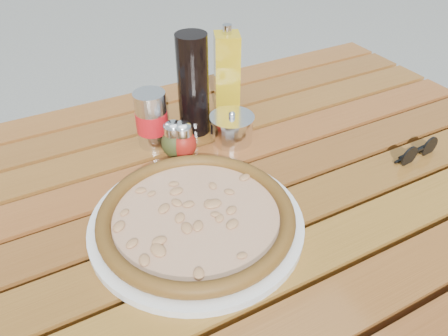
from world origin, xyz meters
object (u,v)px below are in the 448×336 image
dark_bottle (193,85)px  oregano_shaker (174,140)px  pepper_shaker (183,140)px  soda_can (152,120)px  sunglasses (418,152)px  table (229,216)px  parmesan_tin (232,128)px  plate (197,223)px  pizza (196,216)px  olive_oil_cruet (227,74)px

dark_bottle → oregano_shaker: bearing=-138.2°
pepper_shaker → soda_can: (-0.04, 0.07, 0.02)m
sunglasses → soda_can: bearing=141.4°
table → parmesan_tin: bearing=59.2°
plate → parmesan_tin: size_ratio=2.88×
pizza → soda_can: size_ratio=3.38×
oregano_shaker → olive_oil_cruet: bearing=31.1°
parmesan_tin → plate: bearing=-131.7°
oregano_shaker → olive_oil_cruet: size_ratio=0.39×
dark_bottle → soda_can: size_ratio=1.83×
oregano_shaker → olive_oil_cruet: 0.22m
table → parmesan_tin: size_ratio=11.19×
oregano_shaker → sunglasses: oregano_shaker is taller
plate → pepper_shaker: size_ratio=4.39×
pizza → oregano_shaker: (0.05, 0.21, 0.02)m
plate → oregano_shaker: oregano_shaker is taller
olive_oil_cruet → parmesan_tin: 0.14m
pepper_shaker → pizza: bearing=-108.1°
table → oregano_shaker: oregano_shaker is taller
dark_bottle → olive_oil_cruet: size_ratio=1.05×
plate → pepper_shaker: bearing=71.9°
table → dark_bottle: dark_bottle is taller
dark_bottle → olive_oil_cruet: dark_bottle is taller
sunglasses → dark_bottle: bearing=133.9°
plate → pepper_shaker: (0.06, 0.20, 0.03)m
table → dark_bottle: (0.03, 0.21, 0.19)m
oregano_shaker → parmesan_tin: size_ratio=0.66×
olive_oil_cruet → plate: bearing=-126.0°
table → dark_bottle: bearing=82.1°
pepper_shaker → soda_can: 0.08m
table → pepper_shaker: size_ratio=17.07×
parmesan_tin → sunglasses: size_ratio=1.14×
pizza → parmesan_tin: bearing=48.3°
olive_oil_cruet → sunglasses: bearing=-54.3°
pepper_shaker → dark_bottle: bearing=51.6°
plate → soda_can: bearing=84.2°
pepper_shaker → soda_can: bearing=116.5°
dark_bottle → table: bearing=-97.9°
olive_oil_cruet → sunglasses: size_ratio=1.91×
pepper_shaker → soda_can: size_ratio=0.68×
dark_bottle → sunglasses: 0.48m
plate → oregano_shaker: size_ratio=4.39×
dark_bottle → parmesan_tin: size_ratio=1.76×
plate → parmesan_tin: 0.27m
plate → sunglasses: sunglasses is taller
oregano_shaker → olive_oil_cruet: (0.18, 0.11, 0.06)m
plate → olive_oil_cruet: size_ratio=1.71×
pepper_shaker → olive_oil_cruet: bearing=35.8°
table → pepper_shaker: pepper_shaker is taller
olive_oil_cruet → parmesan_tin: size_ratio=1.68×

